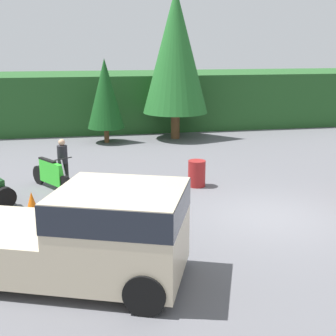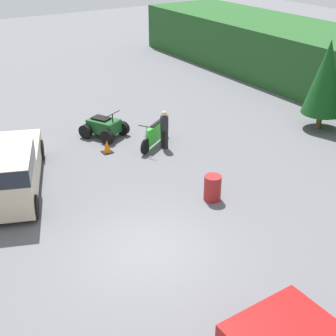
% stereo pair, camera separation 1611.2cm
% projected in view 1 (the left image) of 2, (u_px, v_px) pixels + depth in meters
% --- Properties ---
extents(ground_plane, '(80.00, 80.00, 0.00)m').
position_uv_depth(ground_plane, '(270.00, 217.00, 12.86)').
color(ground_plane, '#5B5B60').
extents(hillside_backdrop, '(44.00, 6.00, 3.03)m').
position_uv_depth(hillside_backdrop, '(162.00, 99.00, 27.64)').
color(hillside_backdrop, '#235123').
rests_on(hillside_backdrop, ground_plane).
extents(tree_left, '(1.76, 1.76, 4.00)m').
position_uv_depth(tree_left, '(105.00, 94.00, 22.14)').
color(tree_left, brown).
rests_on(tree_left, ground_plane).
extents(tree_mid_left, '(3.21, 3.21, 7.29)m').
position_uv_depth(tree_mid_left, '(176.00, 51.00, 22.66)').
color(tree_mid_left, brown).
rests_on(tree_mid_left, ground_plane).
extents(pickup_truck_second, '(5.76, 3.98, 1.94)m').
position_uv_depth(pickup_truck_second, '(79.00, 232.00, 9.21)').
color(pickup_truck_second, beige).
rests_on(pickup_truck_second, ground_plane).
extents(dirt_bike, '(1.36, 2.02, 1.19)m').
position_uv_depth(dirt_bike, '(51.00, 175.00, 15.23)').
color(dirt_bike, black).
rests_on(dirt_bike, ground_plane).
extents(rider_person, '(0.43, 0.43, 1.62)m').
position_uv_depth(rider_person, '(63.00, 161.00, 15.44)').
color(rider_person, black).
rests_on(rider_person, ground_plane).
extents(traffic_cone, '(0.42, 0.42, 0.55)m').
position_uv_depth(traffic_cone, '(32.00, 202.00, 13.34)').
color(traffic_cone, black).
rests_on(traffic_cone, ground_plane).
extents(steel_barrel, '(0.58, 0.58, 0.88)m').
position_uv_depth(steel_barrel, '(197.00, 173.00, 15.58)').
color(steel_barrel, maroon).
rests_on(steel_barrel, ground_plane).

